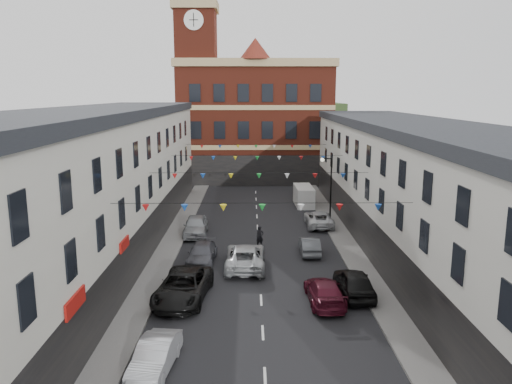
{
  "coord_description": "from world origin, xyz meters",
  "views": [
    {
      "loc": [
        -0.58,
        -31.05,
        11.75
      ],
      "look_at": [
        -0.16,
        8.65,
        3.87
      ],
      "focal_mm": 35.0,
      "sensor_mm": 36.0,
      "label": 1
    }
  ],
  "objects_px": {
    "car_left_c": "(183,287)",
    "street_lamp": "(328,180)",
    "car_right_f": "(319,219)",
    "car_right_c": "(325,292)",
    "moving_car": "(245,256)",
    "car_right_e": "(310,245)",
    "white_van": "(304,196)",
    "car_left_b": "(155,356)",
    "pedestrian": "(260,237)",
    "car_left_d": "(202,254)",
    "car_right_d": "(354,282)",
    "car_left_e": "(196,226)"
  },
  "relations": [
    {
      "from": "car_right_f",
      "to": "car_left_c",
      "type": "bearing_deg",
      "value": 58.48
    },
    {
      "from": "car_left_c",
      "to": "white_van",
      "type": "bearing_deg",
      "value": 74.89
    },
    {
      "from": "car_left_e",
      "to": "pedestrian",
      "type": "distance_m",
      "value": 6.33
    },
    {
      "from": "car_left_b",
      "to": "car_right_c",
      "type": "bearing_deg",
      "value": 46.74
    },
    {
      "from": "street_lamp",
      "to": "car_right_d",
      "type": "bearing_deg",
      "value": -93.47
    },
    {
      "from": "car_left_e",
      "to": "pedestrian",
      "type": "relative_size",
      "value": 2.87
    },
    {
      "from": "car_right_c",
      "to": "white_van",
      "type": "height_order",
      "value": "white_van"
    },
    {
      "from": "car_left_d",
      "to": "moving_car",
      "type": "distance_m",
      "value": 3.24
    },
    {
      "from": "street_lamp",
      "to": "car_right_d",
      "type": "distance_m",
      "value": 17.63
    },
    {
      "from": "car_right_e",
      "to": "white_van",
      "type": "bearing_deg",
      "value": -93.8
    },
    {
      "from": "street_lamp",
      "to": "white_van",
      "type": "xyz_separation_m",
      "value": [
        -1.5,
        6.81,
        -2.88
      ]
    },
    {
      "from": "car_left_c",
      "to": "street_lamp",
      "type": "bearing_deg",
      "value": 64.32
    },
    {
      "from": "car_right_c",
      "to": "moving_car",
      "type": "height_order",
      "value": "moving_car"
    },
    {
      "from": "moving_car",
      "to": "car_right_d",
      "type": "bearing_deg",
      "value": 143.87
    },
    {
      "from": "car_left_c",
      "to": "car_left_d",
      "type": "distance_m",
      "value": 6.49
    },
    {
      "from": "street_lamp",
      "to": "pedestrian",
      "type": "bearing_deg",
      "value": -129.3
    },
    {
      "from": "street_lamp",
      "to": "moving_car",
      "type": "relative_size",
      "value": 1.04
    },
    {
      "from": "car_left_d",
      "to": "white_van",
      "type": "bearing_deg",
      "value": 66.12
    },
    {
      "from": "car_left_c",
      "to": "moving_car",
      "type": "bearing_deg",
      "value": 63.06
    },
    {
      "from": "car_left_c",
      "to": "car_right_e",
      "type": "height_order",
      "value": "car_left_c"
    },
    {
      "from": "car_left_b",
      "to": "white_van",
      "type": "height_order",
      "value": "white_van"
    },
    {
      "from": "car_left_b",
      "to": "pedestrian",
      "type": "xyz_separation_m",
      "value": [
        4.81,
        17.55,
        0.16
      ]
    },
    {
      "from": "moving_car",
      "to": "white_van",
      "type": "relative_size",
      "value": 1.24
    },
    {
      "from": "car_left_b",
      "to": "car_left_d",
      "type": "distance_m",
      "value": 14.01
    },
    {
      "from": "car_right_c",
      "to": "pedestrian",
      "type": "distance_m",
      "value": 11.1
    },
    {
      "from": "car_right_c",
      "to": "car_right_e",
      "type": "bearing_deg",
      "value": -92.99
    },
    {
      "from": "car_right_f",
      "to": "pedestrian",
      "type": "distance_m",
      "value": 8.18
    },
    {
      "from": "car_left_b",
      "to": "car_right_e",
      "type": "bearing_deg",
      "value": 68.51
    },
    {
      "from": "car_right_e",
      "to": "white_van",
      "type": "height_order",
      "value": "white_van"
    },
    {
      "from": "car_left_b",
      "to": "car_right_e",
      "type": "xyz_separation_m",
      "value": [
        8.49,
        15.92,
        -0.04
      ]
    },
    {
      "from": "car_left_c",
      "to": "pedestrian",
      "type": "relative_size",
      "value": 3.5
    },
    {
      "from": "street_lamp",
      "to": "moving_car",
      "type": "height_order",
      "value": "street_lamp"
    },
    {
      "from": "moving_car",
      "to": "street_lamp",
      "type": "bearing_deg",
      "value": -120.33
    },
    {
      "from": "car_left_e",
      "to": "car_right_f",
      "type": "xyz_separation_m",
      "value": [
        10.73,
        2.74,
        -0.12
      ]
    },
    {
      "from": "car_left_d",
      "to": "pedestrian",
      "type": "xyz_separation_m",
      "value": [
        4.15,
        3.55,
        0.18
      ]
    },
    {
      "from": "car_left_e",
      "to": "car_right_c",
      "type": "bearing_deg",
      "value": -59.35
    },
    {
      "from": "car_left_e",
      "to": "car_right_c",
      "type": "height_order",
      "value": "car_left_e"
    },
    {
      "from": "moving_car",
      "to": "white_van",
      "type": "height_order",
      "value": "white_van"
    },
    {
      "from": "car_right_d",
      "to": "car_left_b",
      "type": "bearing_deg",
      "value": 36.91
    },
    {
      "from": "car_left_b",
      "to": "pedestrian",
      "type": "distance_m",
      "value": 18.2
    },
    {
      "from": "car_right_f",
      "to": "pedestrian",
      "type": "xyz_separation_m",
      "value": [
        -5.4,
        -6.15,
        0.14
      ]
    },
    {
      "from": "car_left_d",
      "to": "car_right_d",
      "type": "height_order",
      "value": "car_right_d"
    },
    {
      "from": "car_left_c",
      "to": "car_left_d",
      "type": "relative_size",
      "value": 1.29
    },
    {
      "from": "car_left_b",
      "to": "car_right_f",
      "type": "distance_m",
      "value": 25.8
    },
    {
      "from": "car_left_e",
      "to": "car_right_f",
      "type": "distance_m",
      "value": 11.08
    },
    {
      "from": "car_left_c",
      "to": "car_left_d",
      "type": "height_order",
      "value": "car_left_c"
    },
    {
      "from": "car_right_e",
      "to": "white_van",
      "type": "xyz_separation_m",
      "value": [
        1.27,
        16.32,
        0.39
      ]
    },
    {
      "from": "street_lamp",
      "to": "car_right_f",
      "type": "distance_m",
      "value": 3.79
    },
    {
      "from": "car_left_b",
      "to": "pedestrian",
      "type": "relative_size",
      "value": 2.46
    },
    {
      "from": "moving_car",
      "to": "white_van",
      "type": "distance_m",
      "value": 20.2
    }
  ]
}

